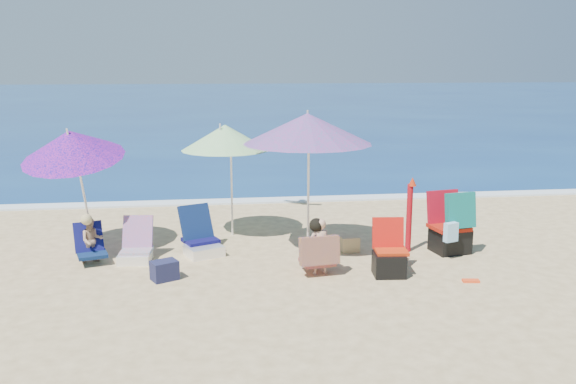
{
  "coord_description": "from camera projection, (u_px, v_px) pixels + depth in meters",
  "views": [
    {
      "loc": [
        -1.48,
        -8.48,
        3.16
      ],
      "look_at": [
        -0.3,
        1.0,
        1.1
      ],
      "focal_mm": 37.46,
      "sensor_mm": 36.0,
      "label": 1
    }
  ],
  "objects": [
    {
      "name": "umbrella_blue",
      "position": [
        71.0,
        145.0,
        9.77
      ],
      "size": [
        2.01,
        2.06,
        2.27
      ],
      "color": "white",
      "rests_on": "ground"
    },
    {
      "name": "sea",
      "position": [
        229.0,
        100.0,
        52.73
      ],
      "size": [
        120.0,
        80.0,
        0.12
      ],
      "color": "navy",
      "rests_on": "ground"
    },
    {
      "name": "bag_navy_a",
      "position": [
        164.0,
        270.0,
        8.91
      ],
      "size": [
        0.45,
        0.41,
        0.29
      ],
      "color": "#1B1E3D",
      "rests_on": "ground"
    },
    {
      "name": "umbrella_turquoise",
      "position": [
        307.0,
        129.0,
        9.7
      ],
      "size": [
        2.71,
        2.71,
        2.41
      ],
      "color": "silver",
      "rests_on": "ground"
    },
    {
      "name": "orange_item",
      "position": [
        471.0,
        281.0,
        8.84
      ],
      "size": [
        0.26,
        0.15,
        0.03
      ],
      "color": "#F9461A",
      "rests_on": "ground"
    },
    {
      "name": "umbrella_striped",
      "position": [
        225.0,
        137.0,
        10.76
      ],
      "size": [
        2.09,
        2.09,
        2.12
      ],
      "color": "white",
      "rests_on": "ground"
    },
    {
      "name": "chair_rainbow",
      "position": [
        136.0,
        250.0,
        9.76
      ],
      "size": [
        0.55,
        0.67,
        0.69
      ],
      "color": "#F06054",
      "rests_on": "ground"
    },
    {
      "name": "bag_tan",
      "position": [
        350.0,
        244.0,
        10.23
      ],
      "size": [
        0.33,
        0.25,
        0.26
      ],
      "color": "tan",
      "rests_on": "ground"
    },
    {
      "name": "bag_black_b",
      "position": [
        395.0,
        254.0,
        9.76
      ],
      "size": [
        0.35,
        0.31,
        0.23
      ],
      "color": "black",
      "rests_on": "ground"
    },
    {
      "name": "chair_navy",
      "position": [
        201.0,
        241.0,
        10.14
      ],
      "size": [
        0.8,
        0.96,
        0.78
      ],
      "color": "#0D0C44",
      "rests_on": "ground"
    },
    {
      "name": "foam",
      "position": [
        279.0,
        200.0,
        14.02
      ],
      "size": [
        120.0,
        0.5,
        0.04
      ],
      "color": "white",
      "rests_on": "ground"
    },
    {
      "name": "camp_chair_right",
      "position": [
        451.0,
        230.0,
        10.14
      ],
      "size": [
        0.7,
        0.87,
        1.08
      ],
      "color": "#A0180B",
      "rests_on": "ground"
    },
    {
      "name": "person_center",
      "position": [
        319.0,
        248.0,
        9.07
      ],
      "size": [
        0.62,
        0.55,
        0.88
      ],
      "color": "tan",
      "rests_on": "ground"
    },
    {
      "name": "camp_chair_left",
      "position": [
        389.0,
        259.0,
        9.11
      ],
      "size": [
        0.56,
        0.56,
        0.84
      ],
      "color": "red",
      "rests_on": "ground"
    },
    {
      "name": "furled_umbrella",
      "position": [
        410.0,
        211.0,
        10.13
      ],
      "size": [
        0.15,
        0.15,
        1.29
      ],
      "color": "#A00B13",
      "rests_on": "ground"
    },
    {
      "name": "ground",
      "position": [
        316.0,
        276.0,
        9.08
      ],
      "size": [
        120.0,
        120.0,
        0.0
      ],
      "color": "#D8BC84",
      "rests_on": "ground"
    },
    {
      "name": "person_left",
      "position": [
        91.0,
        240.0,
        9.64
      ],
      "size": [
        0.61,
        0.64,
        0.82
      ],
      "color": "tan",
      "rests_on": "ground"
    }
  ]
}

